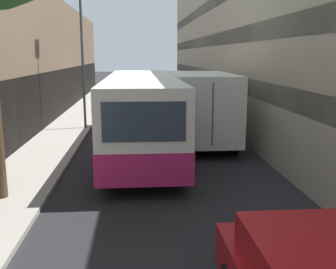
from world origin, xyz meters
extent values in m
plane|color=#232326|center=(0.00, 15.00, 0.00)|extent=(150.00, 150.00, 0.00)
cube|color=#9E998E|center=(-4.25, 15.00, 0.06)|extent=(2.25, 60.00, 0.13)
cube|color=#A89E89|center=(4.92, 15.00, 4.83)|extent=(2.40, 60.00, 9.66)
cube|color=#333D47|center=(4.26, 15.00, 2.41)|extent=(1.08, 60.00, 0.70)
cube|color=#333D47|center=(4.26, 15.00, 4.54)|extent=(1.08, 60.00, 0.70)
cube|color=#9E0F14|center=(1.46, 4.95, 1.19)|extent=(1.63, 2.23, 0.54)
cube|color=silver|center=(-0.61, 15.83, 1.67)|extent=(2.51, 11.20, 2.48)
cube|color=#B21E5B|center=(-0.61, 15.83, 0.86)|extent=(2.54, 11.22, 0.87)
cube|color=#2D3847|center=(-0.61, 15.83, 2.04)|extent=(2.55, 10.31, 0.79)
cube|color=#2D3847|center=(-0.61, 10.22, 2.10)|extent=(2.06, 0.04, 0.99)
cylinder|color=black|center=(-1.71, 19.30, 0.50)|extent=(0.24, 1.00, 1.00)
cylinder|color=black|center=(0.50, 19.30, 0.50)|extent=(0.24, 1.00, 1.00)
cylinder|color=black|center=(-1.71, 12.36, 0.50)|extent=(0.24, 1.00, 1.00)
cylinder|color=black|center=(0.50, 12.36, 0.50)|extent=(0.24, 1.00, 1.00)
cube|color=silver|center=(1.81, 20.04, 1.34)|extent=(2.28, 1.99, 1.87)
cube|color=silver|center=(1.81, 16.49, 1.69)|extent=(2.38, 5.12, 2.56)
cube|color=#4C4C4C|center=(1.81, 13.92, 1.69)|extent=(0.05, 0.02, 2.18)
cylinder|color=black|center=(0.74, 20.04, 0.48)|extent=(0.22, 0.96, 0.96)
cylinder|color=black|center=(2.88, 20.04, 0.48)|extent=(0.22, 0.96, 0.96)
cylinder|color=black|center=(0.74, 15.08, 0.48)|extent=(0.22, 0.96, 0.96)
cylinder|color=black|center=(2.88, 15.08, 0.48)|extent=(0.22, 0.96, 0.96)
cube|color=#BCBCC1|center=(-1.30, 28.57, 1.07)|extent=(1.95, 4.52, 1.62)
cube|color=#2D3847|center=(-1.30, 30.49, 1.35)|extent=(1.56, 0.04, 0.57)
cylinder|color=black|center=(-2.18, 29.88, 0.32)|extent=(0.16, 0.64, 0.64)
cylinder|color=black|center=(-0.42, 29.88, 0.32)|extent=(0.16, 0.64, 0.64)
cylinder|color=black|center=(-2.18, 27.26, 0.32)|extent=(0.16, 0.64, 0.64)
cylinder|color=black|center=(-0.42, 27.26, 0.32)|extent=(0.16, 0.64, 0.64)
cylinder|color=#38383D|center=(-3.37, 20.40, 3.76)|extent=(0.12, 0.12, 7.26)
camera|label=1|loc=(-0.76, 0.78, 3.70)|focal=42.00mm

